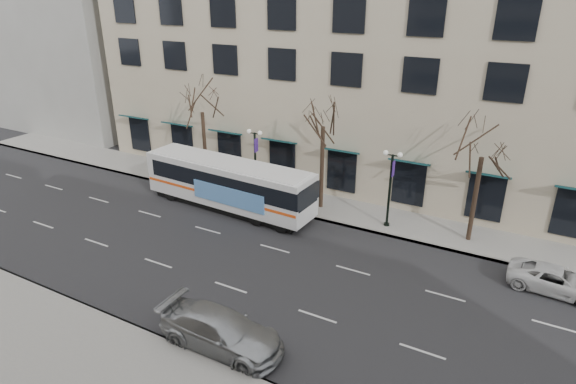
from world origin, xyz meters
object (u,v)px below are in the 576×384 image
Objects in this scene: lamp_post_right at (390,186)px; city_bus at (229,183)px; tree_far_mid at (323,112)px; lamp_post_left at (255,160)px; tree_far_right at (484,141)px; silver_car at (221,330)px; white_pickup at (557,280)px; tree_far_left at (201,100)px.

city_bus is at bearing -167.26° from lamp_post_right.
tree_far_mid is 8.13m from city_bus.
lamp_post_left is 0.40× the size of city_bus.
tree_far_right is 0.62× the size of city_bus.
lamp_post_left is 16.18m from silver_car.
silver_car is (2.21, -14.93, -6.08)m from tree_far_mid.
city_bus reaches higher than silver_car.
silver_car is (-2.80, -14.33, -2.11)m from lamp_post_right.
city_bus is (-0.66, -2.41, -1.05)m from lamp_post_left.
white_pickup is (9.84, -2.75, -2.29)m from lamp_post_right.
tree_far_mid is 16.45m from white_pickup.
lamp_post_right reaches higher than city_bus.
tree_far_mid is 1.64× the size of lamp_post_left.
lamp_post_left is at bearing 180.00° from lamp_post_right.
white_pickup is (24.85, -3.35, -6.05)m from tree_far_left.
tree_far_left is 20.16m from silver_car.
silver_car reaches higher than white_pickup.
tree_far_left reaches higher than silver_car.
tree_far_right is 1.72× the size of white_pickup.
tree_far_left is 1.60× the size of lamp_post_right.
white_pickup is at bearing -15.61° from lamp_post_right.
tree_far_left is 15.48m from lamp_post_right.
silver_car is (7.20, -14.33, -2.11)m from lamp_post_left.
lamp_post_left is at bearing -173.15° from tree_far_mid.
tree_far_left is 0.98× the size of tree_far_mid.
tree_far_mid is at bearing 0.00° from tree_far_left.
tree_far_left reaches higher than white_pickup.
lamp_post_left is 2.71m from city_bus.
tree_far_left reaches higher than lamp_post_right.
tree_far_right reaches higher than city_bus.
white_pickup is at bearing -7.67° from tree_far_left.
lamp_post_left is at bearing -177.71° from tree_far_right.
tree_far_mid is at bearing 6.85° from lamp_post_left.
city_bus is 2.27× the size of silver_car.
tree_far_left is 1.46× the size of silver_car.
tree_far_right is 16.56m from city_bus.
city_bus is 14.32m from silver_car.
tree_far_mid is 1.64× the size of lamp_post_right.
lamp_post_left is at bearing 26.38° from silver_car.
lamp_post_right reaches higher than white_pickup.
white_pickup is (19.84, -2.75, -2.29)m from lamp_post_left.
tree_far_left is at bearing 177.71° from lamp_post_right.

